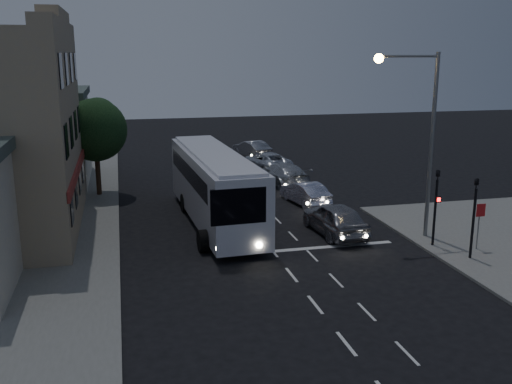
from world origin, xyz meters
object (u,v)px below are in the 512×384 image
object	(u,v)px
car_suv	(335,218)
streetlight	(421,125)
street_tree	(95,127)
car_sedan_c	(267,161)
regulatory_sign	(480,219)
car_sedan_b	(282,174)
traffic_signal_main	(436,198)
car_sedan_a	(305,193)
car_extra	(252,149)
traffic_signal_side	(474,208)
tour_bus	(214,185)

from	to	relation	value
car_suv	streetlight	bearing A→B (deg)	152.38
street_tree	car_sedan_c	bearing A→B (deg)	24.02
streetlight	regulatory_sign	bearing A→B (deg)	-51.25
regulatory_sign	car_sedan_b	bearing A→B (deg)	107.81
traffic_signal_main	car_suv	bearing A→B (deg)	141.70
car_sedan_a	car_sedan_b	world-z (taller)	car_sedan_b
car_extra	traffic_signal_main	xyz separation A→B (m)	(2.93, -25.69, 1.66)
car_sedan_a	traffic_signal_side	size ratio (longest dim) A/B	1.03
regulatory_sign	tour_bus	bearing A→B (deg)	146.31
tour_bus	car_suv	distance (m)	6.73
car_sedan_c	traffic_signal_main	bearing A→B (deg)	85.95
car_suv	car_sedan_b	bearing A→B (deg)	-96.06
car_sedan_a	regulatory_sign	distance (m)	11.40
car_suv	street_tree	xyz separation A→B (m)	(-11.98, 11.22, 3.66)
tour_bus	streetlight	world-z (taller)	streetlight
tour_bus	car_extra	xyz separation A→B (m)	(6.54, 19.26, -1.38)
streetlight	street_tree	world-z (taller)	streetlight
car_extra	traffic_signal_main	size ratio (longest dim) A/B	1.13
car_sedan_b	street_tree	bearing A→B (deg)	-8.89
regulatory_sign	car_extra	bearing A→B (deg)	99.84
car_suv	regulatory_sign	xyz separation A→B (m)	(5.53, -4.04, 0.76)
tour_bus	street_tree	xyz separation A→B (m)	(-6.33, 7.81, 2.36)
traffic_signal_main	streetlight	xyz separation A→B (m)	(-0.26, 1.42, 3.31)
street_tree	car_sedan_a	bearing A→B (deg)	-22.38
car_suv	car_sedan_a	xyz separation A→B (m)	(0.42, 6.12, -0.14)
regulatory_sign	street_tree	bearing A→B (deg)	138.92
car_sedan_a	street_tree	size ratio (longest dim) A/B	0.68
tour_bus	traffic_signal_side	size ratio (longest dim) A/B	3.17
traffic_signal_main	traffic_signal_side	world-z (taller)	same
car_sedan_a	traffic_signal_side	distance (m)	11.97
car_sedan_c	streetlight	world-z (taller)	streetlight
traffic_signal_main	traffic_signal_side	size ratio (longest dim) A/B	1.00
tour_bus	car_sedan_b	size ratio (longest dim) A/B	2.40
car_sedan_b	car_sedan_a	bearing A→B (deg)	78.61
car_sedan_a	car_sedan_b	xyz separation A→B (m)	(0.10, 5.43, 0.09)
tour_bus	traffic_signal_side	world-z (taller)	traffic_signal_side
streetlight	car_sedan_c	bearing A→B (deg)	98.51
car_sedan_c	regulatory_sign	bearing A→B (deg)	90.03
car_sedan_a	street_tree	bearing A→B (deg)	-31.96
car_sedan_b	traffic_signal_main	distance (m)	15.03
car_sedan_b	streetlight	xyz separation A→B (m)	(3.05, -13.15, 4.95)
car_sedan_a	street_tree	distance (m)	13.94
traffic_signal_main	regulatory_sign	distance (m)	2.14
tour_bus	traffic_signal_main	size ratio (longest dim) A/B	3.17
regulatory_sign	streetlight	size ratio (longest dim) A/B	0.24
car_extra	streetlight	bearing A→B (deg)	80.07
car_extra	street_tree	distance (m)	17.63
traffic_signal_side	regulatory_sign	distance (m)	1.61
traffic_signal_side	car_sedan_a	bearing A→B (deg)	110.26
car_suv	car_extra	bearing A→B (deg)	-95.74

